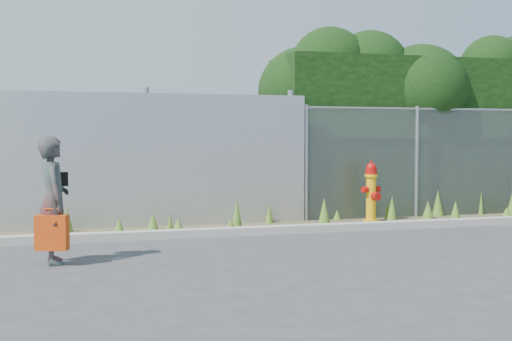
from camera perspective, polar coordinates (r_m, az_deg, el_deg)
The scene contains 10 objects.
ground at distance 8.17m, azimuth 4.67°, elevation -7.49°, with size 80.00×80.00×0.00m, color #393A3C.
curb at distance 9.85m, azimuth 1.07°, elevation -5.33°, with size 16.00×0.22×0.12m, color #9E978F.
weed_strip at distance 10.79m, azimuth 5.20°, elevation -4.24°, with size 16.00×1.31×0.54m.
corrugated_fence at distance 10.57m, azimuth -18.00°, elevation 0.77°, with size 8.50×0.21×2.30m.
chainlink_fence at distance 12.67m, azimuth 18.22°, elevation 0.79°, with size 6.50×0.07×2.05m.
hedge at distance 13.44m, azimuth 15.41°, elevation 5.06°, with size 7.69×2.07×3.62m.
fire_hydrant at distance 11.26m, azimuth 10.21°, elevation -1.98°, with size 0.36×0.32×1.07m.
woman at distance 7.88m, azimuth -17.57°, elevation -2.51°, with size 0.55×0.36×1.50m, color #0E5953.
red_tote_bag at distance 7.76m, azimuth -17.69°, elevation -5.27°, with size 0.37×0.14×0.48m.
black_shoulder_bag at distance 8.04m, azimuth -17.17°, elevation -0.73°, with size 0.22×0.09×0.17m.
Camera 1 is at (-2.76, -7.55, 1.49)m, focal length 45.00 mm.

